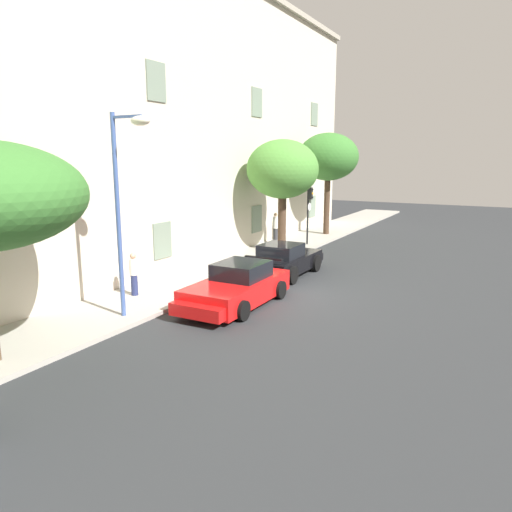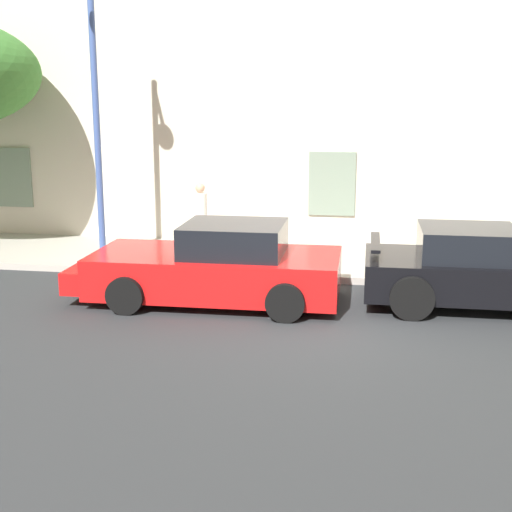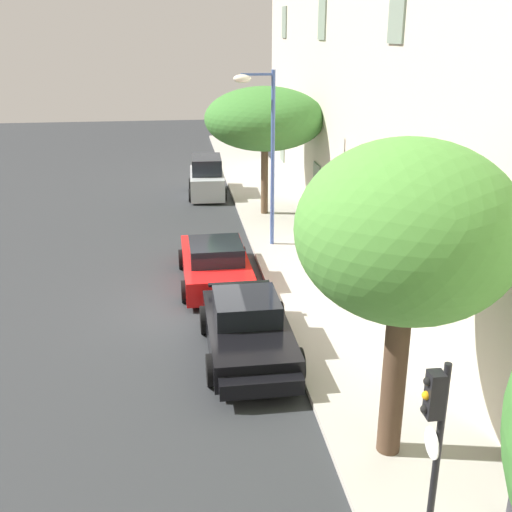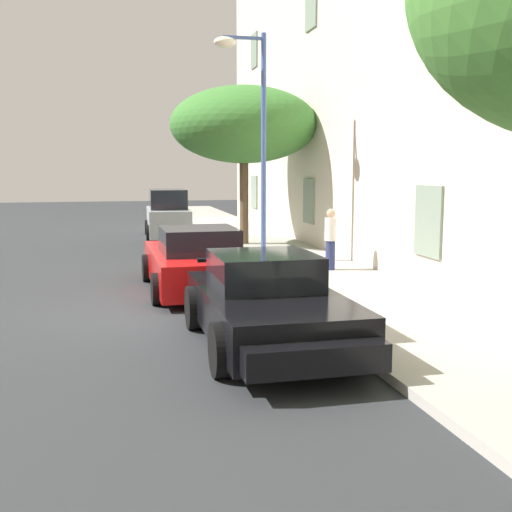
{
  "view_description": "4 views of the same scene",
  "coord_description": "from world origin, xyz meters",
  "views": [
    {
      "loc": [
        -15.33,
        -7.62,
        4.96
      ],
      "look_at": [
        -0.69,
        0.46,
        1.54
      ],
      "focal_mm": 33.62,
      "sensor_mm": 36.0,
      "label": 1
    },
    {
      "loc": [
        0.96,
        -11.2,
        3.58
      ],
      "look_at": [
        -1.1,
        1.03,
        0.76
      ],
      "focal_mm": 48.88,
      "sensor_mm": 36.0,
      "label": 2
    },
    {
      "loc": [
        16.11,
        -0.48,
        7.43
      ],
      "look_at": [
        -0.15,
        1.69,
        1.41
      ],
      "focal_mm": 42.92,
      "sensor_mm": 36.0,
      "label": 3
    },
    {
      "loc": [
        12.05,
        -1.24,
        2.73
      ],
      "look_at": [
        0.25,
        1.51,
        1.02
      ],
      "focal_mm": 44.19,
      "sensor_mm": 36.0,
      "label": 4
    }
  ],
  "objects": [
    {
      "name": "sidewalk",
      "position": [
        0.0,
        3.73,
        0.07
      ],
      "size": [
        60.0,
        3.18,
        0.14
      ],
      "primitive_type": "cube",
      "color": "#A8A399",
      "rests_on": "ground"
    },
    {
      "name": "sportscar_yellow_flank",
      "position": [
        3.05,
        1.08,
        0.63
      ],
      "size": [
        4.49,
        2.2,
        1.4
      ],
      "color": "black",
      "rests_on": "ground"
    },
    {
      "name": "sportscar_red_lead",
      "position": [
        -1.9,
        0.62,
        0.61
      ],
      "size": [
        4.81,
        2.27,
        1.43
      ],
      "color": "red",
      "rests_on": "ground"
    },
    {
      "name": "ground_plane",
      "position": [
        0.0,
        0.0,
        0.0
      ],
      "size": [
        80.0,
        80.0,
        0.0
      ],
      "primitive_type": "plane",
      "color": "#2B2D30"
    },
    {
      "name": "street_lamp",
      "position": [
        -4.82,
        2.5,
        4.32
      ],
      "size": [
        0.44,
        1.42,
        6.12
      ],
      "color": "#3F5999",
      "rests_on": "sidewalk"
    },
    {
      "name": "pedestrian_strolling",
      "position": [
        -2.93,
        4.19,
        0.94
      ],
      "size": [
        0.39,
        0.39,
        1.55
      ],
      "color": "navy",
      "rests_on": "sidewalk"
    }
  ]
}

